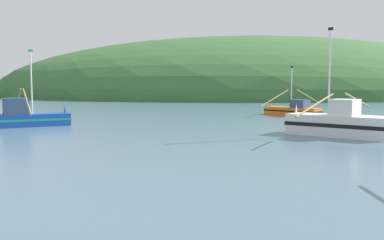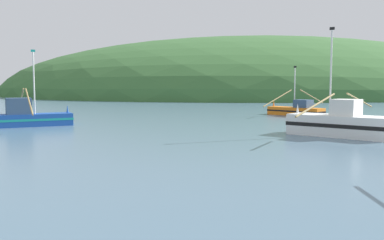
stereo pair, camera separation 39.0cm
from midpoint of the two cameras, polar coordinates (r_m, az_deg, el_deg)
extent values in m
ellipsoid|color=#516B38|center=(255.09, 8.95, 4.07)|extent=(104.56, 83.65, 59.30)
ellipsoid|color=#386633|center=(145.08, 7.66, 3.46)|extent=(161.00, 128.80, 36.10)
ellipsoid|color=#2D562D|center=(267.85, 11.07, 4.08)|extent=(162.87, 130.29, 54.38)
cube|color=white|center=(31.47, 18.52, -0.70)|extent=(6.60, 6.61, 1.46)
cube|color=black|center=(31.46, 18.53, -0.57)|extent=(6.66, 6.68, 0.26)
cone|color=white|center=(32.61, 13.34, 1.52)|extent=(0.28, 0.28, 0.70)
cube|color=silver|center=(31.24, 19.27, 1.61)|extent=(2.51, 2.50, 1.11)
cylinder|color=silver|center=(31.59, 17.45, 5.99)|extent=(0.12, 0.12, 5.85)
cube|color=black|center=(31.81, 17.60, 11.48)|extent=(0.28, 0.28, 0.20)
cylinder|color=#997F4C|center=(27.63, 15.73, 2.00)|extent=(4.06, 4.04, 1.31)
cylinder|color=#997F4C|center=(35.14, 20.87, 2.45)|extent=(4.06, 4.04, 1.31)
cube|color=#19479E|center=(39.06, -21.80, -0.05)|extent=(7.79, 4.52, 1.06)
cube|color=teal|center=(39.06, -21.80, 0.03)|extent=(7.87, 4.56, 0.19)
cone|color=#19479E|center=(39.48, -16.78, 1.42)|extent=(0.26, 0.26, 0.70)
cube|color=#334C6B|center=(38.94, -22.62, 1.70)|extent=(2.45, 2.30, 1.37)
cylinder|color=silver|center=(39.01, -20.82, 4.60)|extent=(0.12, 0.12, 5.23)
cube|color=teal|center=(39.10, -20.95, 8.61)|extent=(0.35, 0.16, 0.20)
cylinder|color=#997F4C|center=(42.26, -22.31, 2.67)|extent=(1.80, 4.48, 1.95)
cylinder|color=#997F4C|center=(35.65, -21.38, 2.34)|extent=(1.80, 4.48, 1.95)
cube|color=orange|center=(50.21, 12.94, 1.14)|extent=(5.42, 6.30, 0.92)
cube|color=black|center=(50.20, 12.94, 1.19)|extent=(5.47, 6.36, 0.17)
cone|color=orange|center=(51.87, 10.17, 2.20)|extent=(0.28, 0.28, 0.70)
cube|color=#334C6B|center=(49.61, 13.94, 2.13)|extent=(2.26, 2.30, 0.90)
cylinder|color=silver|center=(50.19, 12.85, 4.21)|extent=(0.12, 0.12, 4.45)
cube|color=black|center=(50.22, 12.90, 6.89)|extent=(0.24, 0.30, 0.20)
cylinder|color=#997F4C|center=(47.31, 10.71, 2.89)|extent=(4.10, 3.18, 1.80)
cylinder|color=#997F4C|center=(53.02, 15.01, 3.02)|extent=(4.10, 3.18, 1.80)
camera|label=1|loc=(0.20, -90.42, -0.04)|focal=40.16mm
camera|label=2|loc=(0.20, 89.58, 0.04)|focal=40.16mm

